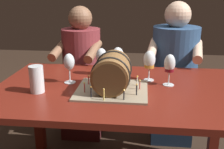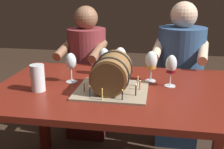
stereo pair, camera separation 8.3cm
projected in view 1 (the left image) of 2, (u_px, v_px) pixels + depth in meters
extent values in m
cube|color=maroon|center=(120.00, 90.00, 1.67)|extent=(1.50, 0.94, 0.03)
cube|color=maroon|center=(38.00, 111.00, 2.24)|extent=(0.07, 0.07, 0.69)
cube|color=maroon|center=(216.00, 120.00, 2.09)|extent=(0.07, 0.07, 0.69)
cube|color=gray|center=(112.00, 90.00, 1.60)|extent=(0.40, 0.37, 0.01)
cylinder|color=brown|center=(112.00, 72.00, 1.57)|extent=(0.20, 0.27, 0.20)
cylinder|color=#4F371E|center=(109.00, 80.00, 1.44)|extent=(0.18, 0.00, 0.18)
cylinder|color=#4F371E|center=(115.00, 66.00, 1.70)|extent=(0.18, 0.00, 0.18)
torus|color=black|center=(110.00, 76.00, 1.50)|extent=(0.22, 0.01, 0.22)
torus|color=black|center=(113.00, 69.00, 1.64)|extent=(0.22, 0.01, 0.22)
cylinder|color=#D64C47|center=(140.00, 85.00, 1.59)|extent=(0.01, 0.01, 0.05)
sphere|color=#F9C64C|center=(140.00, 80.00, 1.58)|extent=(0.01, 0.01, 0.01)
cylinder|color=silver|center=(137.00, 82.00, 1.65)|extent=(0.01, 0.01, 0.05)
sphere|color=#F9C64C|center=(137.00, 76.00, 1.64)|extent=(0.01, 0.01, 0.01)
cylinder|color=#EAD666|center=(123.00, 77.00, 1.74)|extent=(0.01, 0.01, 0.05)
sphere|color=#F9C64C|center=(123.00, 72.00, 1.73)|extent=(0.01, 0.01, 0.01)
cylinder|color=silver|center=(111.00, 76.00, 1.75)|extent=(0.01, 0.01, 0.05)
sphere|color=#F9C64C|center=(111.00, 72.00, 1.75)|extent=(0.01, 0.01, 0.01)
cylinder|color=#EAD666|center=(99.00, 76.00, 1.73)|extent=(0.01, 0.01, 0.06)
sphere|color=#F9C64C|center=(99.00, 71.00, 1.72)|extent=(0.01, 0.01, 0.01)
cylinder|color=#D64C47|center=(89.00, 81.00, 1.67)|extent=(0.01, 0.01, 0.05)
sphere|color=#F9C64C|center=(88.00, 76.00, 1.66)|extent=(0.01, 0.01, 0.01)
cylinder|color=#D64C47|center=(84.00, 88.00, 1.55)|extent=(0.01, 0.01, 0.05)
sphere|color=#F9C64C|center=(84.00, 83.00, 1.54)|extent=(0.01, 0.01, 0.01)
cylinder|color=black|center=(91.00, 93.00, 1.48)|extent=(0.01, 0.01, 0.05)
sphere|color=#F9C64C|center=(91.00, 87.00, 1.47)|extent=(0.01, 0.01, 0.01)
cylinder|color=#EAD666|center=(104.00, 95.00, 1.44)|extent=(0.01, 0.01, 0.05)
sphere|color=#F9C64C|center=(104.00, 89.00, 1.43)|extent=(0.01, 0.01, 0.01)
cylinder|color=black|center=(124.00, 95.00, 1.45)|extent=(0.01, 0.01, 0.05)
sphere|color=#F9C64C|center=(124.00, 90.00, 1.44)|extent=(0.01, 0.01, 0.01)
cylinder|color=black|center=(137.00, 90.00, 1.51)|extent=(0.01, 0.01, 0.05)
sphere|color=#F9C64C|center=(137.00, 85.00, 1.50)|extent=(0.01, 0.01, 0.01)
cylinder|color=white|center=(70.00, 82.00, 1.74)|extent=(0.07, 0.07, 0.00)
cylinder|color=white|center=(70.00, 76.00, 1.73)|extent=(0.01, 0.01, 0.08)
ellipsoid|color=white|center=(69.00, 62.00, 1.70)|extent=(0.07, 0.07, 0.10)
cylinder|color=white|center=(102.00, 74.00, 1.90)|extent=(0.07, 0.07, 0.00)
cylinder|color=white|center=(102.00, 69.00, 1.89)|extent=(0.01, 0.01, 0.07)
ellipsoid|color=white|center=(101.00, 56.00, 1.86)|extent=(0.07, 0.07, 0.11)
cylinder|color=beige|center=(101.00, 62.00, 1.88)|extent=(0.06, 0.06, 0.03)
cylinder|color=white|center=(118.00, 75.00, 1.89)|extent=(0.06, 0.06, 0.00)
cylinder|color=white|center=(118.00, 69.00, 1.88)|extent=(0.01, 0.01, 0.08)
ellipsoid|color=white|center=(118.00, 56.00, 1.85)|extent=(0.08, 0.08, 0.11)
cylinder|color=pink|center=(118.00, 60.00, 1.86)|extent=(0.06, 0.06, 0.05)
cylinder|color=white|center=(168.00, 85.00, 1.70)|extent=(0.07, 0.07, 0.00)
cylinder|color=white|center=(169.00, 78.00, 1.69)|extent=(0.01, 0.01, 0.08)
ellipsoid|color=white|center=(170.00, 63.00, 1.66)|extent=(0.07, 0.07, 0.11)
cylinder|color=maroon|center=(169.00, 68.00, 1.67)|extent=(0.05, 0.05, 0.04)
cylinder|color=white|center=(149.00, 80.00, 1.79)|extent=(0.07, 0.07, 0.00)
cylinder|color=white|center=(149.00, 74.00, 1.78)|extent=(0.01, 0.01, 0.08)
ellipsoid|color=white|center=(149.00, 59.00, 1.75)|extent=(0.08, 0.08, 0.11)
cylinder|color=#C6842D|center=(149.00, 64.00, 1.76)|extent=(0.06, 0.06, 0.05)
cylinder|color=white|center=(37.00, 79.00, 1.57)|extent=(0.08, 0.08, 0.15)
cylinder|color=#C6842D|center=(37.00, 83.00, 1.57)|extent=(0.07, 0.07, 0.11)
cylinder|color=white|center=(36.00, 72.00, 1.56)|extent=(0.07, 0.07, 0.01)
cube|color=#4C1B1E|center=(83.00, 110.00, 2.54)|extent=(0.34, 0.32, 0.45)
cylinder|color=maroon|center=(82.00, 59.00, 2.39)|extent=(0.36, 0.36, 0.51)
sphere|color=brown|center=(80.00, 18.00, 2.29)|extent=(0.20, 0.20, 0.20)
cylinder|color=brown|center=(93.00, 51.00, 2.21)|extent=(0.10, 0.31, 0.14)
cylinder|color=brown|center=(59.00, 49.00, 2.27)|extent=(0.10, 0.31, 0.14)
cube|color=#1B2D46|center=(171.00, 114.00, 2.45)|extent=(0.34, 0.32, 0.45)
cylinder|color=#2D4C75|center=(175.00, 60.00, 2.30)|extent=(0.43, 0.43, 0.54)
sphere|color=beige|center=(178.00, 15.00, 2.19)|extent=(0.21, 0.21, 0.21)
cylinder|color=beige|center=(198.00, 51.00, 2.10)|extent=(0.12, 0.32, 0.14)
cylinder|color=beige|center=(153.00, 48.00, 2.19)|extent=(0.12, 0.32, 0.14)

